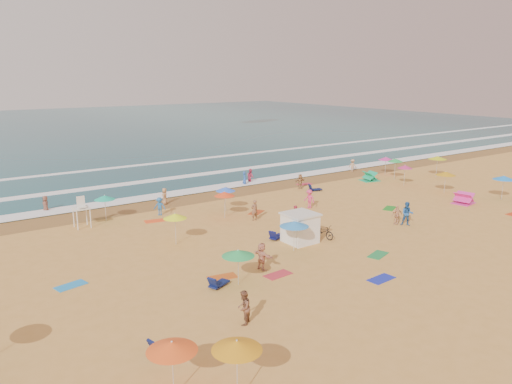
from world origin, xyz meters
TOP-DOWN VIEW (x-y plane):
  - ground at (0.00, 0.00)m, footprint 220.00×220.00m
  - ocean at (0.00, 84.00)m, footprint 220.00×140.00m
  - wet_sand at (0.00, 12.50)m, footprint 220.00×220.00m
  - surf_foam at (0.00, 21.32)m, footprint 200.00×18.70m
  - cabana at (-2.43, -3.21)m, footprint 2.00×2.00m
  - cabana_roof at (-2.43, -3.21)m, footprint 2.20×2.20m
  - bicycle at (-0.53, -3.51)m, footprint 0.98×2.00m
  - lifeguard_stand at (-13.98, 9.16)m, footprint 1.20×1.20m
  - beach_umbrellas at (0.80, -0.63)m, footprint 53.50×27.19m
  - loungers at (9.61, -4.65)m, footprint 49.12×19.77m
  - towels at (-0.98, -1.88)m, footprint 36.88×23.25m
  - popup_tents at (17.24, 2.43)m, footprint 2.87×13.91m
  - beachgoers at (-1.84, 3.36)m, footprint 49.60×27.53m

SIDE VIEW (x-z plane):
  - ground at x=0.00m, z-range 0.00..0.00m
  - ocean at x=0.00m, z-range -0.09..0.09m
  - wet_sand at x=0.00m, z-range 0.01..0.01m
  - towels at x=-0.98m, z-range 0.00..0.03m
  - surf_foam at x=0.00m, z-range 0.08..0.12m
  - loungers at x=9.61m, z-range 0.00..0.34m
  - bicycle at x=-0.53m, z-range 0.00..1.00m
  - popup_tents at x=17.24m, z-range 0.00..1.20m
  - beachgoers at x=-1.84m, z-range -0.27..1.87m
  - cabana at x=-2.43m, z-range 0.00..2.00m
  - lifeguard_stand at x=-13.98m, z-range 0.00..2.10m
  - cabana_roof at x=-2.43m, z-range 2.00..2.12m
  - beach_umbrellas at x=0.80m, z-range 1.70..2.49m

